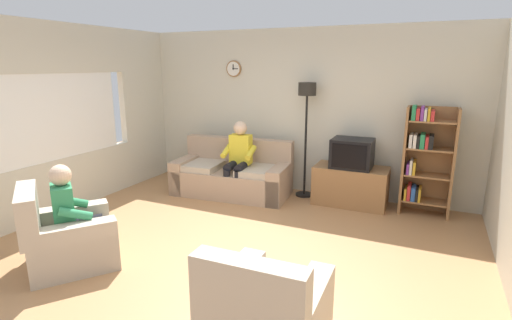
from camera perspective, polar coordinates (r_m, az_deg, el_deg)
The scene contains 12 objects.
ground_plane at distance 4.62m, azimuth -4.39°, elevation -13.52°, with size 12.00×12.00×0.00m, color #B27F51.
back_wall_assembly at distance 6.60m, azimuth 6.69°, elevation 7.04°, with size 6.20×0.17×2.70m.
left_wall_assembly at distance 6.11m, azimuth -28.72°, elevation 4.80°, with size 0.12×5.80×2.70m.
couch at distance 6.52m, azimuth -3.47°, elevation -2.29°, with size 1.97×1.05×0.90m.
tv_stand at distance 6.19m, azimuth 13.69°, elevation -3.67°, with size 1.10×0.56×0.60m.
tv at distance 6.04m, azimuth 13.92°, elevation 0.97°, with size 0.60×0.49×0.44m.
bookshelf at distance 6.03m, azimuth 23.51°, elevation 0.35°, with size 0.68×0.36×1.57m.
floor_lamp at distance 6.24m, azimuth 7.44°, elevation 7.55°, with size 0.28×0.28×1.85m.
armchair_near_window at distance 4.71m, azimuth -25.88°, elevation -10.47°, with size 1.17×1.18×0.90m.
armchair_near_bookshelf at distance 3.13m, azimuth 1.67°, elevation -21.89°, with size 0.82×0.90×0.90m.
person_on_couch at distance 6.25m, azimuth -2.60°, elevation 0.67°, with size 0.54×0.56×1.24m.
person_in_left_armchair at distance 4.60m, azimuth -25.18°, elevation -6.74°, with size 0.62×0.64×1.12m.
Camera 1 is at (2.01, -3.58, 2.11)m, focal length 27.27 mm.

